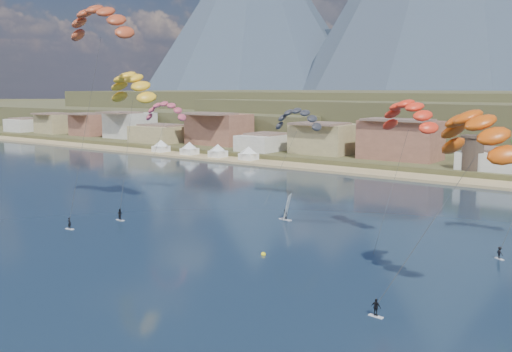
# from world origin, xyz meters

# --- Properties ---
(ground) EXTENTS (2400.00, 2400.00, 0.00)m
(ground) POSITION_xyz_m (0.00, 0.00, 0.00)
(ground) COLOR black
(ground) RESTS_ON ground
(beach) EXTENTS (2200.00, 12.00, 0.90)m
(beach) POSITION_xyz_m (0.00, 106.00, 0.25)
(beach) COLOR tan
(beach) RESTS_ON ground
(town) EXTENTS (400.00, 24.00, 12.00)m
(town) POSITION_xyz_m (-40.00, 122.00, 8.00)
(town) COLOR silver
(town) RESTS_ON ground
(watchtower) EXTENTS (5.82, 5.82, 8.60)m
(watchtower) POSITION_xyz_m (5.00, 114.00, 6.37)
(watchtower) COLOR #47382D
(watchtower) RESTS_ON ground
(beach_tents) EXTENTS (43.40, 6.40, 5.00)m
(beach_tents) POSITION_xyz_m (-76.25, 106.00, 3.71)
(beach_tents) COLOR white
(beach_tents) RESTS_ON ground
(kitesurfer_red) EXTENTS (13.50, 14.34, 37.04)m
(kitesurfer_red) POSITION_xyz_m (-33.12, 32.74, 33.76)
(kitesurfer_red) COLOR silver
(kitesurfer_red) RESTS_ON ground
(kitesurfer_yellow) EXTENTS (14.86, 14.34, 26.86)m
(kitesurfer_yellow) POSITION_xyz_m (-35.21, 41.17, 23.01)
(kitesurfer_yellow) COLOR silver
(kitesurfer_yellow) RESTS_ON ground
(kitesurfer_orange) EXTENTS (12.56, 15.56, 22.05)m
(kitesurfer_orange) POSITION_xyz_m (31.02, 27.69, 18.28)
(kitesurfer_orange) COLOR silver
(kitesurfer_orange) RESTS_ON ground
(distant_kite_pink) EXTENTS (9.45, 7.17, 20.87)m
(distant_kite_pink) POSITION_xyz_m (-37.99, 52.20, 18.08)
(distant_kite_pink) COLOR #262626
(distant_kite_pink) RESTS_ON ground
(distant_kite_dark) EXTENTS (10.10, 6.48, 19.94)m
(distant_kite_dark) POSITION_xyz_m (-12.99, 62.85, 16.86)
(distant_kite_dark) COLOR #262626
(distant_kite_dark) RESTS_ON ground
(distant_kite_orange) EXTENTS (10.64, 8.17, 22.08)m
(distant_kite_orange) POSITION_xyz_m (16.64, 45.03, 19.05)
(distant_kite_orange) COLOR #262626
(distant_kite_orange) RESTS_ON ground
(windsurfer) EXTENTS (2.56, 2.82, 4.40)m
(windsurfer) POSITION_xyz_m (-5.76, 48.21, 1.40)
(windsurfer) COLOR silver
(windsurfer) RESTS_ON ground
(buoy) EXTENTS (0.64, 0.64, 0.64)m
(buoy) POSITION_xyz_m (3.62, 28.81, 0.11)
(buoy) COLOR yellow
(buoy) RESTS_ON ground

